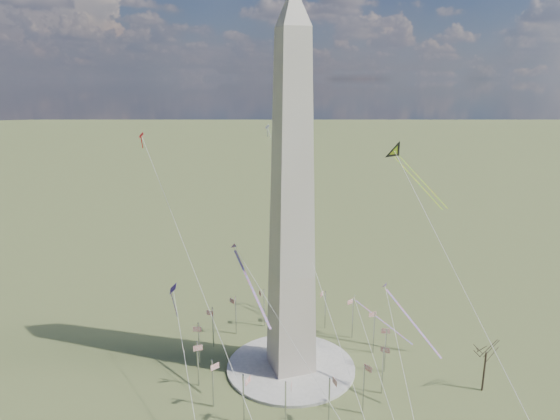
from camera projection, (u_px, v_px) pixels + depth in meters
name	position (u px, v px, depth m)	size (l,w,h in m)	color
ground	(291.00, 368.00, 140.56)	(2000.00, 2000.00, 0.00)	#596633
plaza	(291.00, 367.00, 140.46)	(36.00, 36.00, 0.80)	beige
washington_monument	(292.00, 203.00, 128.36)	(15.56, 15.56, 100.00)	beige
flagpole_ring	(291.00, 345.00, 138.71)	(54.40, 54.40, 13.00)	#B7BABD
tree_near	(487.00, 350.00, 127.51)	(9.53, 9.53, 16.67)	#433728
kite_delta_black	(397.00, 155.00, 151.84)	(11.98, 21.86, 17.87)	black
kite_diamond_purple	(173.00, 292.00, 135.53)	(2.26, 3.47, 10.56)	navy
kite_streamer_left	(404.00, 311.00, 125.29)	(6.94, 18.51, 13.10)	red
kite_streamer_mid	(246.00, 273.00, 128.98)	(4.92, 22.36, 15.42)	red
kite_streamer_right	(375.00, 315.00, 150.72)	(14.96, 13.27, 12.94)	red
kite_small_red	(141.00, 137.00, 149.77)	(1.28, 2.04, 4.95)	red
kite_small_white	(267.00, 128.00, 161.31)	(1.10, 1.79, 4.11)	white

